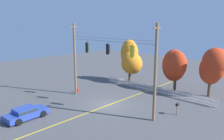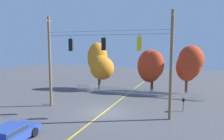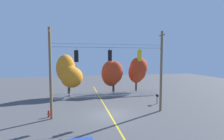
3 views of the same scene
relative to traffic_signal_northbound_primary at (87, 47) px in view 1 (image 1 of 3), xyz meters
The scene contains 13 objects.
ground 7.30m from the traffic_signal_northbound_primary, ahead, with size 80.00×80.00×0.00m, color #4C4C4F.
lane_centerline_stripe 7.30m from the traffic_signal_northbound_primary, ahead, with size 0.16×36.00×0.01m, color gold.
signal_support_span 3.90m from the traffic_signal_northbound_primary, ahead, with size 12.42×1.10×9.27m.
traffic_signal_northbound_primary is the anchor object (origin of this frame).
traffic_signal_northbound_secondary 3.50m from the traffic_signal_northbound_primary, ahead, with size 0.43×0.38×1.44m.
traffic_signal_southbound_primary 6.86m from the traffic_signal_northbound_primary, ahead, with size 0.43×0.38×1.45m.
white_picket_fence 10.72m from the traffic_signal_northbound_primary, 58.97° to the left, with size 16.74×0.06×0.99m.
autumn_maple_near_fence 10.27m from the traffic_signal_northbound_primary, 97.08° to the left, with size 4.20×3.33×6.77m.
autumn_maple_mid 12.48m from the traffic_signal_northbound_primary, 59.95° to the left, with size 3.67×2.90×5.77m.
autumn_oak_far_east 15.78m from the traffic_signal_northbound_primary, 45.15° to the left, with size 3.48×2.97×6.35m.
parked_car 10.08m from the traffic_signal_northbound_primary, 88.51° to the right, with size 2.15×4.25×1.15m.
fire_hydrant 6.73m from the traffic_signal_northbound_primary, 169.03° to the left, with size 0.38×0.22×0.75m.
roadside_mailbox 12.19m from the traffic_signal_northbound_primary, 14.80° to the left, with size 0.25×0.44×1.31m.
Camera 1 is at (16.91, -17.30, 9.13)m, focal length 35.53 mm.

